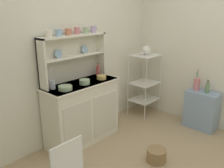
{
  "coord_description": "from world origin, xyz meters",
  "views": [
    {
      "loc": [
        -2.1,
        -1.06,
        1.86
      ],
      "look_at": [
        0.27,
        1.12,
        0.82
      ],
      "focal_mm": 38.9,
      "sensor_mm": 36.0,
      "label": 1
    }
  ],
  "objects_px": {
    "floor_basket": "(156,155)",
    "bowl_mixing_large": "(65,88)",
    "side_shelf_blue": "(201,110)",
    "hutch_shelf_unit": "(72,54)",
    "cup_cream_0": "(49,34)",
    "hutch_cabinet": "(82,111)",
    "flower_vase": "(197,84)",
    "porcelain_teapot": "(146,50)",
    "oil_bottle": "(207,88)",
    "utensil_jar": "(52,84)",
    "bakers_rack": "(145,79)",
    "jam_bottle": "(98,71)"
  },
  "relations": [
    {
      "from": "oil_bottle",
      "to": "porcelain_teapot",
      "type": "bearing_deg",
      "value": 100.08
    },
    {
      "from": "utensil_jar",
      "to": "cup_cream_0",
      "type": "bearing_deg",
      "value": 50.6
    },
    {
      "from": "utensil_jar",
      "to": "side_shelf_blue",
      "type": "bearing_deg",
      "value": -31.25
    },
    {
      "from": "cup_cream_0",
      "to": "bowl_mixing_large",
      "type": "distance_m",
      "value": 0.68
    },
    {
      "from": "side_shelf_blue",
      "to": "cup_cream_0",
      "type": "bearing_deg",
      "value": 147.29
    },
    {
      "from": "side_shelf_blue",
      "to": "bowl_mixing_large",
      "type": "xyz_separation_m",
      "value": [
        -1.84,
        1.01,
        0.59
      ]
    },
    {
      "from": "porcelain_teapot",
      "to": "bowl_mixing_large",
      "type": "bearing_deg",
      "value": 178.78
    },
    {
      "from": "side_shelf_blue",
      "to": "flower_vase",
      "type": "distance_m",
      "value": 0.42
    },
    {
      "from": "hutch_shelf_unit",
      "to": "porcelain_teapot",
      "type": "height_order",
      "value": "hutch_shelf_unit"
    },
    {
      "from": "hutch_cabinet",
      "to": "flower_vase",
      "type": "height_order",
      "value": "flower_vase"
    },
    {
      "from": "floor_basket",
      "to": "bowl_mixing_large",
      "type": "relative_size",
      "value": 1.4
    },
    {
      "from": "hutch_cabinet",
      "to": "bowl_mixing_large",
      "type": "relative_size",
      "value": 6.26
    },
    {
      "from": "cup_cream_0",
      "to": "bowl_mixing_large",
      "type": "bearing_deg",
      "value": -76.16
    },
    {
      "from": "bowl_mixing_large",
      "to": "utensil_jar",
      "type": "height_order",
      "value": "utensil_jar"
    },
    {
      "from": "jam_bottle",
      "to": "utensil_jar",
      "type": "xyz_separation_m",
      "value": [
        -0.8,
        -0.01,
        -0.02
      ]
    },
    {
      "from": "bakers_rack",
      "to": "flower_vase",
      "type": "height_order",
      "value": "bakers_rack"
    },
    {
      "from": "bakers_rack",
      "to": "flower_vase",
      "type": "xyz_separation_m",
      "value": [
        0.18,
        -0.86,
        0.05
      ]
    },
    {
      "from": "hutch_shelf_unit",
      "to": "jam_bottle",
      "type": "bearing_deg",
      "value": -10.81
    },
    {
      "from": "bakers_rack",
      "to": "flower_vase",
      "type": "bearing_deg",
      "value": -78.12
    },
    {
      "from": "hutch_cabinet",
      "to": "jam_bottle",
      "type": "relative_size",
      "value": 5.58
    },
    {
      "from": "floor_basket",
      "to": "flower_vase",
      "type": "xyz_separation_m",
      "value": [
        1.24,
        0.1,
        0.62
      ]
    },
    {
      "from": "hutch_cabinet",
      "to": "oil_bottle",
      "type": "distance_m",
      "value": 1.91
    },
    {
      "from": "hutch_shelf_unit",
      "to": "cup_cream_0",
      "type": "relative_size",
      "value": 10.6
    },
    {
      "from": "utensil_jar",
      "to": "porcelain_teapot",
      "type": "relative_size",
      "value": 1.04
    },
    {
      "from": "hutch_cabinet",
      "to": "utensil_jar",
      "type": "height_order",
      "value": "utensil_jar"
    },
    {
      "from": "side_shelf_blue",
      "to": "oil_bottle",
      "type": "bearing_deg",
      "value": -90.0
    },
    {
      "from": "bakers_rack",
      "to": "flower_vase",
      "type": "distance_m",
      "value": 0.88
    },
    {
      "from": "bakers_rack",
      "to": "cup_cream_0",
      "type": "relative_size",
      "value": 11.25
    },
    {
      "from": "porcelain_teapot",
      "to": "flower_vase",
      "type": "distance_m",
      "value": 0.99
    },
    {
      "from": "bowl_mixing_large",
      "to": "porcelain_teapot",
      "type": "bearing_deg",
      "value": -1.22
    },
    {
      "from": "hutch_cabinet",
      "to": "oil_bottle",
      "type": "bearing_deg",
      "value": -36.79
    },
    {
      "from": "hutch_shelf_unit",
      "to": "porcelain_teapot",
      "type": "xyz_separation_m",
      "value": [
        1.34,
        -0.27,
        -0.09
      ]
    },
    {
      "from": "hutch_shelf_unit",
      "to": "bakers_rack",
      "type": "height_order",
      "value": "hutch_shelf_unit"
    },
    {
      "from": "flower_vase",
      "to": "oil_bottle",
      "type": "xyz_separation_m",
      "value": [
        0.0,
        -0.17,
        -0.02
      ]
    },
    {
      "from": "bakers_rack",
      "to": "bowl_mixing_large",
      "type": "height_order",
      "value": "bakers_rack"
    },
    {
      "from": "jam_bottle",
      "to": "hutch_shelf_unit",
      "type": "bearing_deg",
      "value": 169.19
    },
    {
      "from": "porcelain_teapot",
      "to": "hutch_shelf_unit",
      "type": "bearing_deg",
      "value": 168.5
    },
    {
      "from": "porcelain_teapot",
      "to": "side_shelf_blue",
      "type": "bearing_deg",
      "value": -79.44
    },
    {
      "from": "bowl_mixing_large",
      "to": "oil_bottle",
      "type": "xyz_separation_m",
      "value": [
        1.84,
        -1.06,
        -0.21
      ]
    },
    {
      "from": "side_shelf_blue",
      "to": "jam_bottle",
      "type": "height_order",
      "value": "jam_bottle"
    },
    {
      "from": "hutch_shelf_unit",
      "to": "jam_bottle",
      "type": "xyz_separation_m",
      "value": [
        0.4,
        -0.08,
        -0.3
      ]
    },
    {
      "from": "porcelain_teapot",
      "to": "oil_bottle",
      "type": "xyz_separation_m",
      "value": [
        0.18,
        -1.03,
        -0.47
      ]
    },
    {
      "from": "floor_basket",
      "to": "oil_bottle",
      "type": "bearing_deg",
      "value": -3.1
    },
    {
      "from": "jam_bottle",
      "to": "flower_vase",
      "type": "xyz_separation_m",
      "value": [
        1.12,
        -1.05,
        -0.24
      ]
    },
    {
      "from": "bowl_mixing_large",
      "to": "oil_bottle",
      "type": "distance_m",
      "value": 2.13
    },
    {
      "from": "hutch_shelf_unit",
      "to": "utensil_jar",
      "type": "height_order",
      "value": "hutch_shelf_unit"
    },
    {
      "from": "hutch_shelf_unit",
      "to": "flower_vase",
      "type": "relative_size",
      "value": 2.93
    },
    {
      "from": "hutch_shelf_unit",
      "to": "oil_bottle",
      "type": "bearing_deg",
      "value": -40.54
    },
    {
      "from": "hutch_cabinet",
      "to": "jam_bottle",
      "type": "xyz_separation_m",
      "value": [
        0.4,
        0.09,
        0.5
      ]
    },
    {
      "from": "oil_bottle",
      "to": "bakers_rack",
      "type": "bearing_deg",
      "value": 100.0
    }
  ]
}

